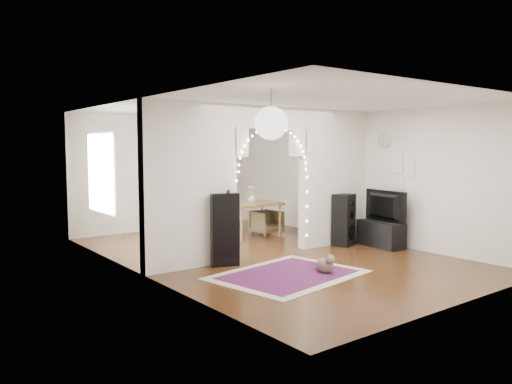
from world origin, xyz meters
TOP-DOWN VIEW (x-y plane):
  - floor at (0.00, 0.00)m, footprint 7.50×7.50m
  - ceiling at (0.00, 0.00)m, footprint 5.00×7.50m
  - wall_back at (0.00, 3.75)m, footprint 5.00×0.02m
  - wall_front at (0.00, -3.75)m, footprint 5.00×0.02m
  - wall_left at (-2.50, 0.00)m, footprint 0.02×7.50m
  - wall_right at (2.50, 0.00)m, footprint 0.02×7.50m
  - divider_wall at (0.00, 0.00)m, footprint 5.00×0.20m
  - fairy_lights at (0.00, -0.13)m, footprint 1.64×0.04m
  - window at (-2.47, 1.80)m, footprint 0.04×1.20m
  - wall_clock at (2.48, -0.60)m, footprint 0.03×0.31m
  - picture_frames at (2.48, -1.00)m, footprint 0.02×0.50m
  - paper_lantern at (-1.90, -2.40)m, footprint 0.40×0.40m
  - ceiling_fan at (0.00, 2.00)m, footprint 1.10×1.10m
  - area_rug at (-0.72, -1.36)m, footprint 2.48×2.04m
  - guitar_case at (-1.16, -0.27)m, footprint 0.49×0.29m
  - acoustic_guitar at (-1.07, -0.25)m, footprint 0.45×0.31m
  - tabby_cat at (-0.18, -1.64)m, footprint 0.29×0.51m
  - floor_speaker at (1.71, -0.25)m, footprint 0.49×0.45m
  - media_console at (2.20, -0.79)m, footprint 0.53×1.04m
  - tv at (2.20, -0.79)m, footprint 0.29×1.08m
  - bookcase at (0.02, 3.50)m, footprint 1.42×0.67m
  - dining_table at (0.81, 1.61)m, footprint 1.20×0.80m
  - flower_vase at (0.81, 1.61)m, footprint 0.18×0.18m
  - dining_chair_left at (-0.69, 2.16)m, footprint 0.75×0.76m
  - dining_chair_right at (1.29, 1.71)m, footprint 0.60×0.61m

SIDE VIEW (x-z plane):
  - floor at x=0.00m, z-range 0.00..0.00m
  - area_rug at x=-0.72m, z-range 0.00..0.02m
  - tabby_cat at x=-0.18m, z-range -0.03..0.31m
  - media_console at x=2.20m, z-range 0.00..0.50m
  - dining_chair_left at x=-0.69m, z-range 0.00..0.54m
  - dining_chair_right at x=1.29m, z-range 0.00..0.54m
  - acoustic_guitar at x=-1.07m, z-range -0.07..1.00m
  - floor_speaker at x=1.71m, z-range 0.00..1.03m
  - guitar_case at x=-1.16m, z-range 0.00..1.21m
  - dining_table at x=0.81m, z-range 0.30..1.06m
  - bookcase at x=0.02m, z-range 0.00..1.42m
  - tv at x=2.20m, z-range 0.50..1.12m
  - flower_vase at x=0.81m, z-range 0.76..0.95m
  - wall_back at x=0.00m, z-range 0.00..2.70m
  - wall_front at x=0.00m, z-range 0.00..2.70m
  - wall_left at x=-2.50m, z-range 0.00..2.70m
  - wall_right at x=2.50m, z-range 0.00..2.70m
  - divider_wall at x=0.00m, z-range 0.07..2.77m
  - window at x=-2.47m, z-range 0.80..2.20m
  - picture_frames at x=2.48m, z-range 1.15..1.85m
  - fairy_lights at x=0.00m, z-range 0.75..2.35m
  - wall_clock at x=2.48m, z-range 1.95..2.25m
  - paper_lantern at x=-1.90m, z-range 2.05..2.45m
  - ceiling_fan at x=0.00m, z-range 2.25..2.55m
  - ceiling at x=0.00m, z-range 2.69..2.71m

